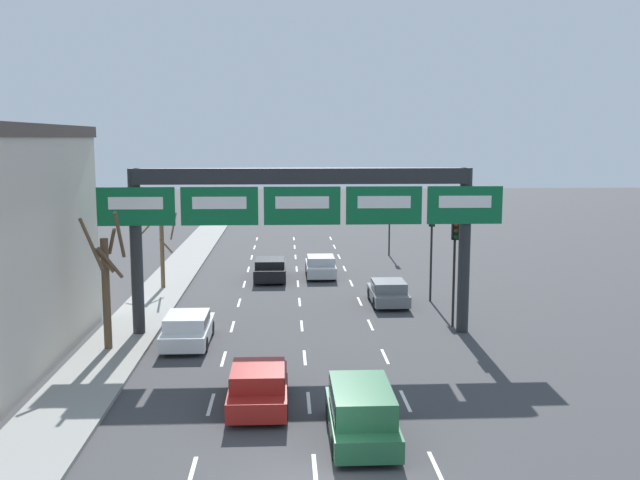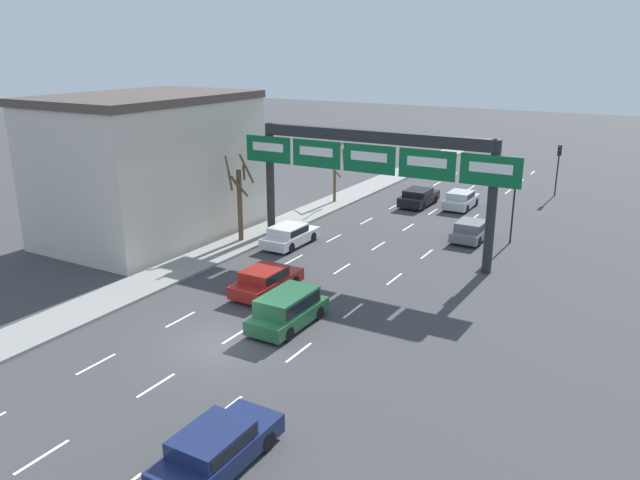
% 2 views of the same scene
% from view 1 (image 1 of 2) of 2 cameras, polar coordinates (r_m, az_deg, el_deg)
% --- Properties ---
extents(lane_dashes, '(6.72, 67.00, 0.01)m').
position_cam_1_polar(lane_dashes, '(31.86, -1.36, -8.04)').
color(lane_dashes, white).
rests_on(lane_dashes, ground_plane).
extents(sign_gantry, '(17.94, 0.70, 7.57)m').
position_cam_1_polar(sign_gantry, '(31.80, -1.44, 2.62)').
color(sign_gantry, '#232628').
rests_on(sign_gantry, ground_plane).
extents(car_white, '(1.95, 4.43, 1.38)m').
position_cam_1_polar(car_white, '(31.65, -10.54, -6.91)').
color(car_white, silver).
rests_on(car_white, ground_plane).
extents(car_grey, '(1.89, 3.97, 1.32)m').
position_cam_1_polar(car_grey, '(38.60, 5.49, -4.12)').
color(car_grey, slate).
rests_on(car_grey, ground_plane).
extents(car_black, '(1.99, 4.48, 1.38)m').
position_cam_1_polar(car_black, '(45.13, -4.01, -2.28)').
color(car_black, black).
rests_on(car_black, ground_plane).
extents(suv_green, '(1.94, 4.38, 1.62)m').
position_cam_1_polar(suv_green, '(21.71, 3.34, -13.41)').
color(suv_green, '#235B38').
rests_on(suv_green, ground_plane).
extents(car_red, '(1.94, 4.32, 1.40)m').
position_cam_1_polar(car_red, '(24.26, -4.95, -11.46)').
color(car_red, maroon).
rests_on(car_red, ground_plane).
extents(car_silver, '(1.89, 4.05, 1.39)m').
position_cam_1_polar(car_silver, '(45.99, 0.05, -2.06)').
color(car_silver, '#B7B7BC').
rests_on(car_silver, ground_plane).
extents(traffic_light_near_gantry, '(0.30, 0.35, 5.08)m').
position_cam_1_polar(traffic_light_near_gantry, '(33.98, 10.72, -0.95)').
color(traffic_light_near_gantry, black).
rests_on(traffic_light_near_gantry, ground_plane).
extents(traffic_light_mid_block, '(0.30, 0.35, 5.05)m').
position_cam_1_polar(traffic_light_mid_block, '(39.15, 8.92, 0.26)').
color(traffic_light_mid_block, black).
rests_on(traffic_light_mid_block, ground_plane).
extents(traffic_light_far_end, '(0.30, 0.35, 4.39)m').
position_cam_1_polar(traffic_light_far_end, '(54.35, 5.59, 2.03)').
color(traffic_light_far_end, black).
rests_on(traffic_light_far_end, ground_plane).
extents(tree_bare_closest, '(1.78, 1.70, 5.83)m').
position_cam_1_polar(tree_bare_closest, '(30.76, -16.71, -3.16)').
color(tree_bare_closest, brown).
rests_on(tree_bare_closest, sidewalk_left).
extents(tree_bare_second, '(2.22, 1.88, 4.71)m').
position_cam_1_polar(tree_bare_second, '(42.87, -12.47, -0.75)').
color(tree_bare_second, brown).
rests_on(tree_bare_second, sidewalk_left).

